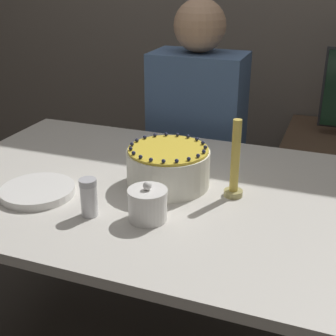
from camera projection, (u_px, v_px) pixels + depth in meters
The scene contains 7 objects.
dining_table at pixel (165, 219), 1.50m from camera, with size 1.52×0.95×0.76m.
cake at pixel (168, 167), 1.46m from camera, with size 0.26×0.26×0.13m.
sugar_bowl at pixel (148, 204), 1.26m from camera, with size 0.11×0.11×0.11m.
sugar_shaker at pixel (89, 197), 1.28m from camera, with size 0.05×0.05×0.11m.
plate_stack at pixel (38, 191), 1.41m from camera, with size 0.22×0.22×0.02m.
candle at pixel (235, 167), 1.37m from camera, with size 0.06×0.06×0.24m.
person_man_blue_shirt at pixel (196, 163), 2.15m from camera, with size 0.40×0.34×1.28m.
Camera 1 is at (0.47, -1.22, 1.41)m, focal length 50.00 mm.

